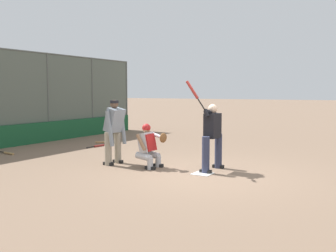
# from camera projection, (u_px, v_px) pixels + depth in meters

# --- Properties ---
(ground_plane) EXTENTS (160.00, 160.00, 0.00)m
(ground_plane) POSITION_uv_depth(u_px,v_px,m) (202.00, 174.00, 9.01)
(ground_plane) COLOR #7A604C
(home_plate_marker) EXTENTS (0.43, 0.43, 0.01)m
(home_plate_marker) POSITION_uv_depth(u_px,v_px,m) (202.00, 174.00, 9.01)
(home_plate_marker) COLOR white
(home_plate_marker) RESTS_ON ground_plane
(bleachers_beyond) EXTENTS (10.52, 3.05, 1.80)m
(bleachers_beyond) POSITION_uv_depth(u_px,v_px,m) (10.00, 122.00, 16.79)
(bleachers_beyond) COLOR slate
(bleachers_beyond) RESTS_ON ground_plane
(batter_at_plate) EXTENTS (1.01, 0.61, 2.14)m
(batter_at_plate) POSITION_uv_depth(u_px,v_px,m) (212.00, 135.00, 9.32)
(batter_at_plate) COLOR #2D334C
(batter_at_plate) RESTS_ON ground_plane
(catcher_behind_plate) EXTENTS (0.57, 0.67, 1.09)m
(catcher_behind_plate) POSITION_uv_depth(u_px,v_px,m) (149.00, 145.00, 9.70)
(catcher_behind_plate) COLOR #B7B7BC
(catcher_behind_plate) RESTS_ON ground_plane
(umpire_home) EXTENTS (0.68, 0.41, 1.67)m
(umpire_home) POSITION_uv_depth(u_px,v_px,m) (114.00, 130.00, 10.13)
(umpire_home) COLOR gray
(umpire_home) RESTS_ON ground_plane
(spare_bat_near_backstop) EXTENTS (0.21, 0.91, 0.07)m
(spare_bat_near_backstop) POSITION_uv_depth(u_px,v_px,m) (8.00, 153.00, 11.83)
(spare_bat_near_backstop) COLOR black
(spare_bat_near_backstop) RESTS_ON ground_plane
(spare_bat_by_padding) EXTENTS (0.82, 0.11, 0.07)m
(spare_bat_by_padding) POSITION_uv_depth(u_px,v_px,m) (98.00, 146.00, 13.37)
(spare_bat_by_padding) COLOR black
(spare_bat_by_padding) RESTS_ON ground_plane
(spare_bat_third_base_side) EXTENTS (0.41, 0.85, 0.07)m
(spare_bat_third_base_side) POSITION_uv_depth(u_px,v_px,m) (104.00, 142.00, 14.33)
(spare_bat_third_base_side) COLOR black
(spare_bat_third_base_side) RESTS_ON ground_plane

